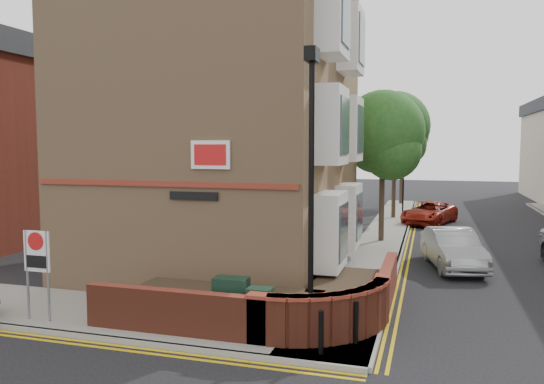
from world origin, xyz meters
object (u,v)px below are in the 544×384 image
(zone_sign, at_px, (37,258))
(silver_car_near, at_px, (453,249))
(utility_cabinet_large, at_px, (231,303))
(lamppost, at_px, (311,193))

(zone_sign, bearing_deg, silver_car_near, 43.06)
(utility_cabinet_large, relative_size, zone_sign, 0.55)
(lamppost, distance_m, utility_cabinet_large, 3.24)
(lamppost, bearing_deg, silver_car_near, 68.92)
(utility_cabinet_large, bearing_deg, silver_car_near, 58.40)
(utility_cabinet_large, distance_m, silver_car_near, 9.91)
(lamppost, relative_size, silver_car_near, 1.49)
(utility_cabinet_large, distance_m, zone_sign, 4.86)
(utility_cabinet_large, height_order, zone_sign, zone_sign)
(zone_sign, distance_m, silver_car_near, 13.57)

